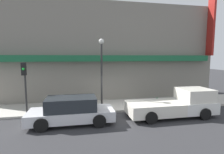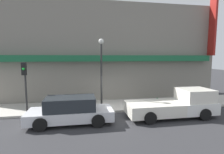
% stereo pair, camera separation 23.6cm
% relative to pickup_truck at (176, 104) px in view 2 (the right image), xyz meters
% --- Properties ---
extents(ground_plane, '(80.00, 80.00, 0.00)m').
position_rel_pickup_truck_xyz_m(ground_plane, '(-3.65, 1.40, -0.78)').
color(ground_plane, '#2D2D30').
extents(sidewalk, '(36.00, 3.17, 0.14)m').
position_rel_pickup_truck_xyz_m(sidewalk, '(-3.65, 2.99, -0.71)').
color(sidewalk, '#B7B2A8').
rests_on(sidewalk, ground).
extents(building, '(19.80, 3.80, 10.51)m').
position_rel_pickup_truck_xyz_m(building, '(-3.63, 6.05, 3.45)').
color(building, gray).
rests_on(building, ground).
extents(pickup_truck, '(5.68, 2.23, 1.76)m').
position_rel_pickup_truck_xyz_m(pickup_truck, '(0.00, 0.00, 0.00)').
color(pickup_truck, white).
rests_on(pickup_truck, ground).
extents(parked_car, '(4.84, 2.08, 1.54)m').
position_rel_pickup_truck_xyz_m(parked_car, '(-6.65, 0.00, -0.03)').
color(parked_car, silver).
rests_on(parked_car, ground).
extents(fire_hydrant, '(0.19, 0.19, 0.60)m').
position_rel_pickup_truck_xyz_m(fire_hydrant, '(-0.33, 2.11, -0.33)').
color(fire_hydrant, '#196633').
rests_on(fire_hydrant, sidewalk).
extents(street_lamp, '(0.36, 0.36, 4.94)m').
position_rel_pickup_truck_xyz_m(street_lamp, '(-4.62, 1.97, 2.50)').
color(street_lamp, '#2D2D2D').
rests_on(street_lamp, sidewalk).
extents(traffic_light, '(0.28, 0.42, 3.35)m').
position_rel_pickup_truck_xyz_m(traffic_light, '(-9.56, 1.73, 1.68)').
color(traffic_light, '#2D2D2D').
rests_on(traffic_light, sidewalk).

